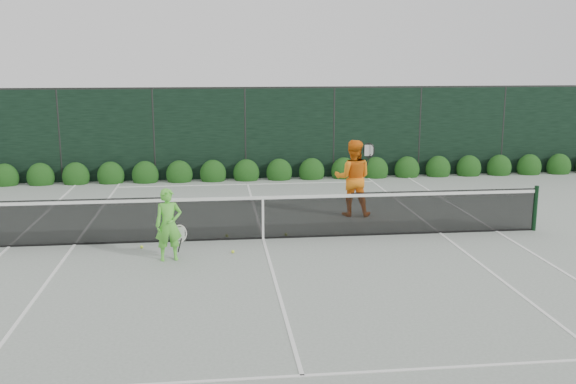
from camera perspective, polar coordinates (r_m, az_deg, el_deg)
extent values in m
plane|color=gray|center=(14.45, -2.22, -4.18)|extent=(80.00, 80.00, 0.00)
cylinder|color=black|center=(16.10, 21.12, -1.35)|extent=(0.10, 0.10, 1.07)
cube|color=black|center=(14.62, -18.90, -2.57)|extent=(4.40, 0.01, 1.02)
cube|color=black|center=(14.32, -2.24, -2.34)|extent=(4.00, 0.01, 0.96)
cube|color=black|center=(15.21, 13.74, -1.72)|extent=(4.40, 0.01, 1.02)
cube|color=white|center=(14.21, -2.26, -0.52)|extent=(12.80, 0.03, 0.07)
cube|color=black|center=(14.44, -2.23, -4.11)|extent=(12.80, 0.02, 0.04)
cube|color=white|center=(14.33, -2.24, -2.43)|extent=(0.05, 0.03, 0.91)
imported|color=#5ED13D|center=(12.99, -10.57, -2.87)|extent=(0.58, 0.43, 1.46)
torus|color=silver|center=(13.14, -9.63, -3.68)|extent=(0.30, 0.08, 0.30)
cylinder|color=black|center=(13.20, -9.60, -4.69)|extent=(0.10, 0.03, 0.30)
imported|color=orange|center=(16.46, 5.79, 1.25)|extent=(1.09, 0.92, 1.96)
torus|color=black|center=(16.23, 7.20, 3.70)|extent=(0.27, 0.18, 0.30)
cylinder|color=black|center=(16.26, 7.18, 2.86)|extent=(0.10, 0.03, 0.30)
cube|color=white|center=(15.07, -23.57, -4.48)|extent=(0.06, 23.77, 0.01)
cube|color=white|center=(15.82, 18.03, -3.33)|extent=(0.06, 23.77, 0.01)
cube|color=white|center=(14.73, -18.45, -4.46)|extent=(0.06, 23.77, 0.01)
cube|color=white|center=(15.30, 13.35, -3.56)|extent=(0.06, 23.77, 0.01)
cube|color=white|center=(26.06, -4.27, 3.00)|extent=(11.03, 0.06, 0.01)
cube|color=white|center=(20.66, -3.61, 0.69)|extent=(8.23, 0.06, 0.01)
cube|color=white|center=(8.50, 1.28, -16.02)|extent=(8.23, 0.06, 0.01)
cube|color=white|center=(14.44, -2.23, -4.16)|extent=(0.06, 12.80, 0.01)
cube|color=black|center=(21.52, -3.82, 5.16)|extent=(32.00, 0.06, 3.00)
cube|color=#262826|center=(21.40, -3.88, 9.24)|extent=(32.00, 0.06, 0.06)
cylinder|color=#262826|center=(22.05, -19.64, 4.67)|extent=(0.08, 0.08, 3.00)
cylinder|color=#262826|center=(21.58, -11.83, 4.96)|extent=(0.08, 0.08, 3.00)
cylinder|color=#262826|center=(21.52, -3.82, 5.16)|extent=(0.08, 0.08, 3.00)
cylinder|color=#262826|center=(21.87, 4.08, 5.27)|extent=(0.08, 0.08, 3.00)
cylinder|color=#262826|center=(22.62, 11.61, 5.27)|extent=(0.08, 0.08, 3.00)
cylinder|color=#262826|center=(23.73, 18.53, 5.20)|extent=(0.08, 0.08, 3.00)
ellipsoid|color=#123C10|center=(22.34, -23.86, 1.14)|extent=(0.86, 0.65, 0.94)
ellipsoid|color=#123C10|center=(22.04, -21.13, 1.22)|extent=(0.86, 0.65, 0.94)
ellipsoid|color=#123C10|center=(21.79, -18.33, 1.31)|extent=(0.86, 0.65, 0.94)
ellipsoid|color=#123C10|center=(21.59, -15.47, 1.39)|extent=(0.86, 0.65, 0.94)
ellipsoid|color=#123C10|center=(21.45, -12.57, 1.47)|extent=(0.86, 0.65, 0.94)
ellipsoid|color=#123C10|center=(21.36, -9.63, 1.54)|extent=(0.86, 0.65, 0.94)
ellipsoid|color=#123C10|center=(21.33, -6.68, 1.61)|extent=(0.86, 0.65, 0.94)
ellipsoid|color=#123C10|center=(21.35, -3.73, 1.68)|extent=(0.86, 0.65, 0.94)
ellipsoid|color=#123C10|center=(21.44, -0.79, 1.74)|extent=(0.86, 0.65, 0.94)
ellipsoid|color=#123C10|center=(21.58, 2.12, 1.80)|extent=(0.86, 0.65, 0.94)
ellipsoid|color=#123C10|center=(21.77, 4.98, 1.86)|extent=(0.86, 0.65, 0.94)
ellipsoid|color=#123C10|center=(22.01, 7.79, 1.90)|extent=(0.86, 0.65, 0.94)
ellipsoid|color=#123C10|center=(22.31, 10.53, 1.94)|extent=(0.86, 0.65, 0.94)
ellipsoid|color=#123C10|center=(22.66, 13.19, 1.98)|extent=(0.86, 0.65, 0.94)
ellipsoid|color=#123C10|center=(23.05, 15.77, 2.01)|extent=(0.86, 0.65, 0.94)
ellipsoid|color=#123C10|center=(23.49, 18.25, 2.04)|extent=(0.86, 0.65, 0.94)
ellipsoid|color=#123C10|center=(23.98, 20.64, 2.06)|extent=(0.86, 0.65, 0.94)
ellipsoid|color=#123C10|center=(24.50, 22.93, 2.07)|extent=(0.86, 0.65, 0.94)
sphere|color=#D9F436|center=(14.67, -0.19, -3.79)|extent=(0.07, 0.07, 0.07)
sphere|color=#D9F436|center=(14.07, -12.88, -4.78)|extent=(0.07, 0.07, 0.07)
sphere|color=#D9F436|center=(13.44, -4.92, -5.30)|extent=(0.07, 0.07, 0.07)
sphere|color=#D9F436|center=(14.63, -5.46, -3.89)|extent=(0.07, 0.07, 0.07)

